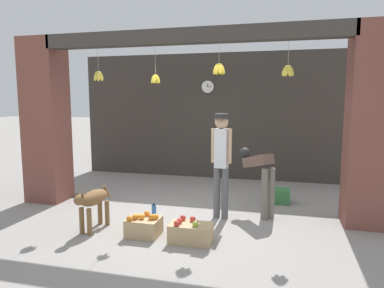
# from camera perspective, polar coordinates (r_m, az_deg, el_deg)

# --- Properties ---
(ground_plane) EXTENTS (60.00, 60.00, 0.00)m
(ground_plane) POSITION_cam_1_polar(r_m,az_deg,el_deg) (5.89, -1.07, -11.93)
(ground_plane) COLOR gray
(shop_back_wall) EXTENTS (6.99, 0.12, 3.09)m
(shop_back_wall) POSITION_cam_1_polar(r_m,az_deg,el_deg) (8.54, 4.23, 4.61)
(shop_back_wall) COLOR #38332D
(shop_back_wall) RESTS_ON ground_plane
(shop_pillar_left) EXTENTS (0.70, 0.60, 3.09)m
(shop_pillar_left) POSITION_cam_1_polar(r_m,az_deg,el_deg) (7.13, -23.13, 3.51)
(shop_pillar_left) COLOR brown
(shop_pillar_left) RESTS_ON ground_plane
(shop_pillar_right) EXTENTS (0.70, 0.60, 3.09)m
(shop_pillar_right) POSITION_cam_1_polar(r_m,az_deg,el_deg) (5.85, 27.76, 2.57)
(shop_pillar_right) COLOR brown
(shop_pillar_right) RESTS_ON ground_plane
(storefront_awning) EXTENTS (5.09, 0.26, 0.87)m
(storefront_awning) POSITION_cam_1_polar(r_m,az_deg,el_deg) (5.76, -0.77, 17.23)
(storefront_awning) COLOR #3D3833
(dog) EXTENTS (0.30, 0.82, 0.66)m
(dog) POSITION_cam_1_polar(r_m,az_deg,el_deg) (5.38, -16.19, -9.15)
(dog) COLOR brown
(dog) RESTS_ON ground_plane
(shopkeeper) EXTENTS (0.34, 0.29, 1.73)m
(shopkeeper) POSITION_cam_1_polar(r_m,az_deg,el_deg) (5.58, 4.90, -2.10)
(shopkeeper) COLOR #56565B
(shopkeeper) RESTS_ON ground_plane
(worker_stooping) EXTENTS (0.65, 0.72, 1.10)m
(worker_stooping) POSITION_cam_1_polar(r_m,az_deg,el_deg) (5.89, 11.17, -4.64)
(worker_stooping) COLOR #6B665B
(worker_stooping) RESTS_ON ground_plane
(fruit_crate_oranges) EXTENTS (0.46, 0.39, 0.33)m
(fruit_crate_oranges) POSITION_cam_1_polar(r_m,az_deg,el_deg) (5.12, -8.02, -13.36)
(fruit_crate_oranges) COLOR tan
(fruit_crate_oranges) RESTS_ON ground_plane
(fruit_crate_apples) EXTENTS (0.58, 0.34, 0.33)m
(fruit_crate_apples) POSITION_cam_1_polar(r_m,az_deg,el_deg) (4.85, -0.26, -14.52)
(fruit_crate_apples) COLOR tan
(fruit_crate_apples) RESTS_ON ground_plane
(produce_box_green) EXTENTS (0.40, 0.33, 0.27)m
(produce_box_green) POSITION_cam_1_polar(r_m,az_deg,el_deg) (6.79, 14.25, -8.37)
(produce_box_green) COLOR #387A42
(produce_box_green) RESTS_ON ground_plane
(water_bottle) EXTENTS (0.07, 0.07, 0.29)m
(water_bottle) POSITION_cam_1_polar(r_m,az_deg,el_deg) (5.66, -6.35, -11.32)
(water_bottle) COLOR #2D60AD
(water_bottle) RESTS_ON ground_plane
(wall_clock) EXTENTS (0.32, 0.03, 0.32)m
(wall_clock) POSITION_cam_1_polar(r_m,az_deg,el_deg) (8.50, 2.63, 9.51)
(wall_clock) COLOR black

